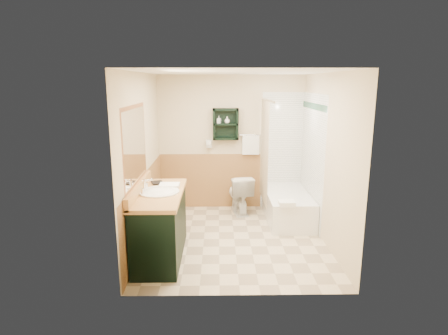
% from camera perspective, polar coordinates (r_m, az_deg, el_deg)
% --- Properties ---
extents(floor, '(3.00, 3.00, 0.00)m').
position_cam_1_polar(floor, '(5.64, 1.58, -10.83)').
color(floor, beige).
rests_on(floor, ground).
extents(back_wall, '(2.60, 0.04, 2.40)m').
position_cam_1_polar(back_wall, '(6.77, 1.08, 3.79)').
color(back_wall, '#FFF2C7').
rests_on(back_wall, ground).
extents(left_wall, '(0.04, 3.00, 2.40)m').
position_cam_1_polar(left_wall, '(5.38, -12.53, 1.12)').
color(left_wall, '#FFF2C7').
rests_on(left_wall, ground).
extents(right_wall, '(0.04, 3.00, 2.40)m').
position_cam_1_polar(right_wall, '(5.49, 15.55, 1.19)').
color(right_wall, '#FFF2C7').
rests_on(right_wall, ground).
extents(ceiling, '(2.60, 3.00, 0.04)m').
position_cam_1_polar(ceiling, '(5.17, 1.75, 14.56)').
color(ceiling, white).
rests_on(ceiling, back_wall).
extents(wainscot_left, '(2.98, 2.98, 1.00)m').
position_cam_1_polar(wainscot_left, '(5.55, -11.83, -5.97)').
color(wainscot_left, '#AD7F46').
rests_on(wainscot_left, left_wall).
extents(wainscot_back, '(2.58, 2.58, 1.00)m').
position_cam_1_polar(wainscot_back, '(6.88, 1.07, -2.02)').
color(wainscot_back, '#AD7F46').
rests_on(wainscot_back, back_wall).
extents(mirror_frame, '(1.30, 1.30, 1.00)m').
position_cam_1_polar(mirror_frame, '(4.79, -13.41, 3.30)').
color(mirror_frame, brown).
rests_on(mirror_frame, left_wall).
extents(mirror_glass, '(1.20, 1.20, 0.90)m').
position_cam_1_polar(mirror_glass, '(4.79, -13.35, 3.30)').
color(mirror_glass, white).
rests_on(mirror_glass, left_wall).
extents(tile_right, '(1.50, 1.50, 2.10)m').
position_cam_1_polar(tile_right, '(6.22, 13.20, 1.24)').
color(tile_right, white).
rests_on(tile_right, right_wall).
extents(tile_back, '(0.95, 0.95, 2.10)m').
position_cam_1_polar(tile_back, '(6.86, 9.68, 2.46)').
color(tile_back, white).
rests_on(tile_back, back_wall).
extents(tile_accent, '(1.50, 1.50, 0.10)m').
position_cam_1_polar(tile_accent, '(6.11, 13.51, 9.07)').
color(tile_accent, '#124027').
rests_on(tile_accent, right_wall).
extents(wall_shelf, '(0.45, 0.15, 0.55)m').
position_cam_1_polar(wall_shelf, '(6.61, 0.26, 6.63)').
color(wall_shelf, black).
rests_on(wall_shelf, back_wall).
extents(hair_dryer, '(0.10, 0.24, 0.18)m').
position_cam_1_polar(hair_dryer, '(6.68, -2.33, 3.66)').
color(hair_dryer, silver).
rests_on(hair_dryer, back_wall).
extents(towel_bar, '(0.40, 0.06, 0.40)m').
position_cam_1_polar(towel_bar, '(6.70, 4.11, 4.96)').
color(towel_bar, white).
rests_on(towel_bar, back_wall).
extents(curtain_rod, '(0.03, 1.60, 0.03)m').
position_cam_1_polar(curtain_rod, '(5.97, 6.55, 10.22)').
color(curtain_rod, silver).
rests_on(curtain_rod, back_wall).
extents(shower_curtain, '(1.05, 1.05, 1.70)m').
position_cam_1_polar(shower_curtain, '(6.23, 6.15, 2.47)').
color(shower_curtain, '#C2B193').
rests_on(shower_curtain, curtain_rod).
extents(vanity, '(0.59, 1.40, 0.89)m').
position_cam_1_polar(vanity, '(5.02, -9.67, -8.62)').
color(vanity, black).
rests_on(vanity, ground).
extents(bathtub, '(0.70, 1.50, 0.47)m').
position_cam_1_polar(bathtub, '(6.45, 9.53, -5.70)').
color(bathtub, white).
rests_on(bathtub, ground).
extents(toilet, '(0.51, 0.75, 0.68)m').
position_cam_1_polar(toilet, '(6.63, 2.35, -4.03)').
color(toilet, white).
rests_on(toilet, ground).
extents(counter_towel, '(0.27, 0.21, 0.04)m').
position_cam_1_polar(counter_towel, '(5.11, -8.32, -2.70)').
color(counter_towel, white).
rests_on(counter_towel, vanity).
extents(vanity_book, '(0.15, 0.06, 0.20)m').
position_cam_1_polar(vanity_book, '(5.27, -11.00, -1.41)').
color(vanity_book, black).
rests_on(vanity_book, vanity).
extents(tub_towel, '(0.24, 0.20, 0.07)m').
position_cam_1_polar(tub_towel, '(5.70, 9.50, -5.38)').
color(tub_towel, white).
rests_on(tub_towel, bathtub).
extents(soap_bottle_a, '(0.10, 0.14, 0.06)m').
position_cam_1_polar(soap_bottle_a, '(6.60, -0.77, 7.01)').
color(soap_bottle_a, white).
rests_on(soap_bottle_a, wall_shelf).
extents(soap_bottle_b, '(0.09, 0.12, 0.09)m').
position_cam_1_polar(soap_bottle_b, '(6.60, 0.48, 7.15)').
color(soap_bottle_b, white).
rests_on(soap_bottle_b, wall_shelf).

